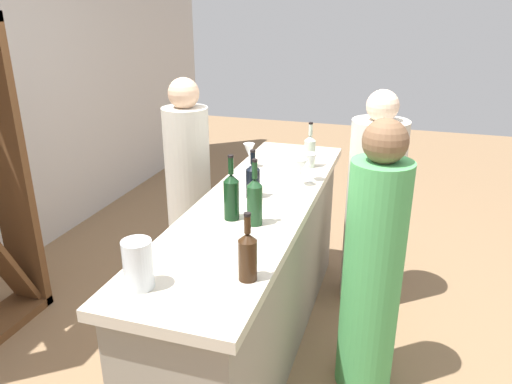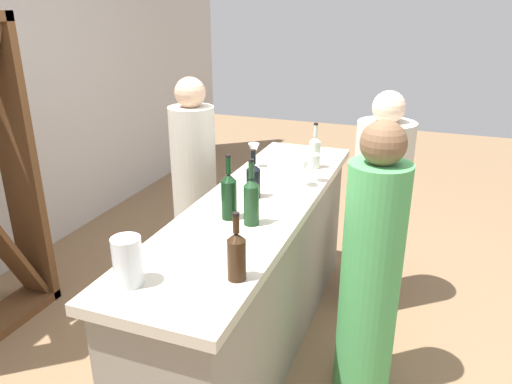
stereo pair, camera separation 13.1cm
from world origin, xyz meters
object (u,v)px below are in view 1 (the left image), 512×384
object	(u,v)px
person_left_guest	(373,270)
wine_bottle_second_right_near_black	(253,180)
water_pitcher	(138,264)
wine_bottle_second_left_olive_green	(255,200)
wine_glass_near_center	(301,166)
person_right_guest	(189,195)
wine_glass_near_left	(310,161)
wine_bottle_rightmost_clear_pale	(310,150)
person_center_guest	(373,209)
wine_bottle_center_dark_green	(231,195)
wine_glass_near_right	(249,151)
wine_bottle_leftmost_amber_brown	(248,255)

from	to	relation	value
person_left_guest	wine_bottle_second_right_near_black	bearing A→B (deg)	5.06
water_pitcher	person_left_guest	distance (m)	1.25
wine_bottle_second_left_olive_green	wine_glass_near_center	world-z (taller)	wine_bottle_second_left_olive_green
water_pitcher	person_right_guest	distance (m)	1.62
wine_bottle_second_left_olive_green	wine_glass_near_left	distance (m)	0.71
wine_bottle_rightmost_clear_pale	water_pitcher	size ratio (longest dim) A/B	1.54
wine_glass_near_left	person_center_guest	size ratio (longest dim) A/B	0.12
wine_bottle_center_dark_green	wine_glass_near_right	bearing A→B (deg)	12.23
wine_glass_near_left	person_right_guest	xyz separation A→B (m)	(0.13, 0.88, -0.38)
wine_bottle_rightmost_clear_pale	person_right_guest	world-z (taller)	person_right_guest
wine_glass_near_right	person_center_guest	distance (m)	0.93
wine_bottle_leftmost_amber_brown	person_center_guest	bearing A→B (deg)	-13.53
wine_glass_near_left	person_left_guest	size ratio (longest dim) A/B	0.11
wine_bottle_leftmost_amber_brown	wine_bottle_second_right_near_black	xyz separation A→B (m)	(0.83, 0.25, -0.00)
wine_bottle_leftmost_amber_brown	wine_glass_near_center	distance (m)	1.10
wine_bottle_rightmost_clear_pale	wine_bottle_second_right_near_black	bearing A→B (deg)	163.20
person_center_guest	person_right_guest	xyz separation A→B (m)	(-0.22, 1.25, 0.04)
person_center_guest	wine_bottle_second_left_olive_green	bearing A→B (deg)	76.62
wine_bottle_center_dark_green	wine_bottle_second_right_near_black	size ratio (longest dim) A/B	1.22
wine_bottle_center_dark_green	person_right_guest	xyz separation A→B (m)	(0.81, 0.62, -0.38)
wine_bottle_center_dark_green	wine_bottle_rightmost_clear_pale	size ratio (longest dim) A/B	1.11
wine_bottle_second_left_olive_green	person_center_guest	distance (m)	1.24
wine_glass_near_center	water_pitcher	bearing A→B (deg)	165.07
person_center_guest	person_right_guest	world-z (taller)	person_right_guest
wine_bottle_second_right_near_black	wine_bottle_rightmost_clear_pale	world-z (taller)	wine_bottle_rightmost_clear_pale
wine_bottle_rightmost_clear_pale	wine_glass_near_center	distance (m)	0.36
wine_glass_near_left	person_right_guest	world-z (taller)	person_right_guest
wine_bottle_rightmost_clear_pale	water_pitcher	bearing A→B (deg)	168.94
wine_bottle_leftmost_amber_brown	wine_bottle_second_right_near_black	bearing A→B (deg)	16.47
wine_glass_near_left	wine_glass_near_right	world-z (taller)	wine_glass_near_left
person_center_guest	wine_bottle_rightmost_clear_pale	bearing A→B (deg)	24.70
wine_bottle_leftmost_amber_brown	water_pitcher	bearing A→B (deg)	115.19
person_right_guest	wine_bottle_second_right_near_black	bearing A→B (deg)	-19.85
wine_glass_near_right	wine_bottle_center_dark_green	bearing A→B (deg)	-167.77
person_right_guest	wine_glass_near_right	bearing A→B (deg)	18.90
wine_bottle_second_left_olive_green	wine_glass_near_center	xyz separation A→B (m)	(0.60, -0.09, -0.01)
wine_bottle_rightmost_clear_pale	wine_glass_near_center	size ratio (longest dim) A/B	1.84
wine_glass_near_center	wine_glass_near_right	distance (m)	0.46
wine_glass_near_left	wine_bottle_second_left_olive_green	bearing A→B (deg)	169.50
wine_bottle_second_left_olive_green	wine_bottle_center_dark_green	world-z (taller)	same
wine_bottle_second_right_near_black	wine_glass_near_center	world-z (taller)	wine_bottle_second_right_near_black
wine_bottle_second_right_near_black	person_right_guest	distance (m)	0.88
wine_glass_near_right	water_pitcher	world-z (taller)	water_pitcher
person_right_guest	wine_bottle_center_dark_green	bearing A→B (deg)	-34.04
wine_bottle_center_dark_green	wine_glass_near_left	distance (m)	0.72
wine_bottle_center_dark_green	wine_glass_near_right	size ratio (longest dim) A/B	2.09
water_pitcher	wine_bottle_center_dark_green	bearing A→B (deg)	-9.56
person_left_guest	wine_glass_near_left	bearing A→B (deg)	-32.22
person_center_guest	person_right_guest	size ratio (longest dim) A/B	0.97
wine_bottle_leftmost_amber_brown	person_right_guest	size ratio (longest dim) A/B	0.18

